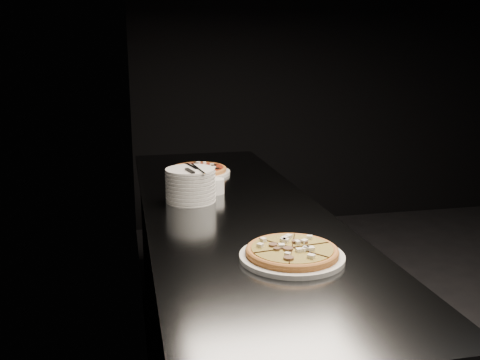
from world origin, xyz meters
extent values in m
cube|color=black|center=(-2.50, 0.00, 1.40)|extent=(0.02, 5.00, 2.80)
cube|color=black|center=(0.00, 2.50, 1.40)|extent=(5.00, 0.02, 2.80)
cube|color=#575A5D|center=(-2.13, 0.00, 0.45)|extent=(0.70, 2.40, 0.90)
cube|color=#575A5D|center=(-2.13, 0.00, 0.91)|extent=(0.74, 2.44, 0.02)
cylinder|color=white|center=(-2.06, -0.61, 0.93)|extent=(0.33, 0.33, 0.02)
cylinder|color=#D1843E|center=(-2.06, -0.61, 0.94)|extent=(0.33, 0.33, 0.01)
torus|color=#D1843E|center=(-2.06, -0.61, 0.95)|extent=(0.34, 0.34, 0.02)
cylinder|color=gold|center=(-2.06, -0.61, 0.95)|extent=(0.29, 0.29, 0.01)
cylinder|color=white|center=(-2.19, 0.64, 0.93)|extent=(0.33, 0.33, 0.02)
cylinder|color=#D1843E|center=(-2.19, 0.64, 0.94)|extent=(0.39, 0.39, 0.01)
torus|color=#D1843E|center=(-2.19, 0.64, 0.95)|extent=(0.39, 0.39, 0.02)
cylinder|color=maroon|center=(-2.19, 0.64, 0.95)|extent=(0.34, 0.34, 0.01)
cylinder|color=white|center=(-2.29, 0.13, 0.93)|extent=(0.21, 0.21, 0.02)
cylinder|color=white|center=(-2.29, 0.13, 0.94)|extent=(0.21, 0.21, 0.02)
cylinder|color=white|center=(-2.29, 0.13, 0.96)|extent=(0.21, 0.21, 0.02)
cylinder|color=white|center=(-2.29, 0.13, 0.98)|extent=(0.21, 0.21, 0.02)
cylinder|color=white|center=(-2.29, 0.13, 0.99)|extent=(0.21, 0.21, 0.02)
cylinder|color=white|center=(-2.29, 0.13, 1.01)|extent=(0.21, 0.21, 0.02)
cylinder|color=white|center=(-2.29, 0.13, 1.02)|extent=(0.21, 0.21, 0.02)
cylinder|color=white|center=(-2.29, 0.13, 1.04)|extent=(0.21, 0.21, 0.02)
cylinder|color=white|center=(-2.29, 0.13, 1.06)|extent=(0.21, 0.21, 0.02)
cube|color=#AEB1B5|center=(-2.28, 0.17, 1.07)|extent=(0.05, 0.14, 0.00)
cube|color=black|center=(-2.30, 0.07, 1.07)|extent=(0.03, 0.09, 0.01)
cube|color=#AEB1B5|center=(-2.26, 0.11, 1.07)|extent=(0.03, 0.21, 0.00)
cylinder|color=silver|center=(-2.16, 0.23, 0.95)|extent=(0.08, 0.08, 0.07)
cylinder|color=black|center=(-2.16, 0.23, 0.98)|extent=(0.06, 0.06, 0.01)
camera|label=1|loc=(-2.56, -2.11, 1.56)|focal=40.00mm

